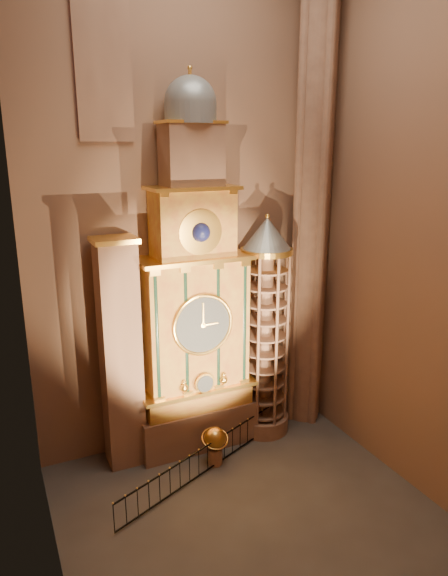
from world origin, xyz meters
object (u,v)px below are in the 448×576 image
stair_turret (265,330)px  astronomical_clock (194,310)px  iron_railing (212,455)px  portrait_tower (121,354)px  celestial_globe (215,442)px

stair_turret → astronomical_clock: bearing=175.7°
iron_railing → portrait_tower: bearing=145.0°
astronomical_clock → stair_turret: 3.78m
celestial_globe → iron_railing: 0.56m
portrait_tower → astronomical_clock: bearing=-0.3°
celestial_globe → portrait_tower: bearing=151.0°
portrait_tower → celestial_globe: portrait_tower is taller
astronomical_clock → celestial_globe: bearing=-86.4°
stair_turret → celestial_globe: stair_turret is taller
stair_turret → celestial_globe: (-3.38, -1.67, -4.21)m
stair_turret → celestial_globe: 5.65m
astronomical_clock → portrait_tower: 3.73m
portrait_tower → celestial_globe: 5.74m
celestial_globe → iron_railing: celestial_globe is taller
portrait_tower → celestial_globe: (3.52, -1.95, -4.09)m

